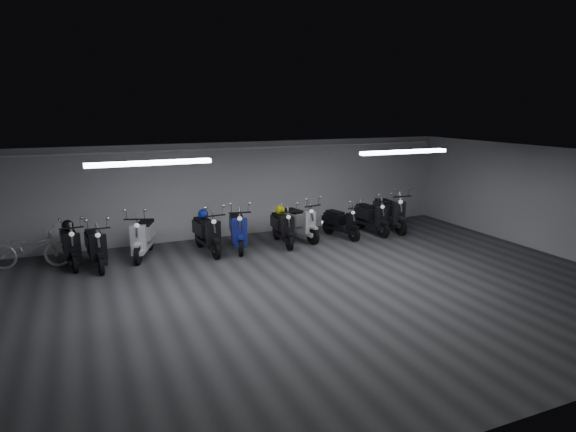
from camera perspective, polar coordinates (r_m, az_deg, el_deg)
name	(u,v)px	position (r m, az deg, el deg)	size (l,w,h in m)	color
floor	(309,290)	(10.52, 2.51, -8.67)	(14.00, 10.00, 0.01)	#323234
ceiling	(311,158)	(9.85, 2.67, 6.75)	(14.00, 10.00, 0.01)	slate
back_wall	(237,189)	(14.66, -5.97, 3.12)	(14.00, 0.01, 2.80)	#ABABAE
front_wall	(501,323)	(6.22, 23.53, -11.35)	(14.00, 0.01, 2.80)	#ABABAE
right_wall	(551,201)	(14.52, 28.33, 1.56)	(0.01, 10.00, 2.80)	#ABABAE
fluor_strip_left	(150,163)	(9.95, -15.80, 5.97)	(2.40, 0.18, 0.08)	white
fluor_strip_right	(404,152)	(12.27, 13.38, 7.29)	(2.40, 0.18, 0.08)	white
conduit	(237,148)	(14.43, -5.98, 7.85)	(0.05, 0.05, 13.60)	white
scooter_0	(70,239)	(12.97, -24.07, -2.50)	(0.60, 1.80, 1.34)	black
scooter_1	(95,240)	(12.57, -21.55, -2.67)	(0.61, 1.84, 1.37)	black
scooter_2	(143,230)	(13.07, -16.56, -1.62)	(0.64, 1.91, 1.42)	silver
scooter_3	(207,227)	(13.05, -9.44, -1.30)	(0.63, 1.90, 1.41)	black
scooter_4	(238,224)	(13.28, -5.88, -0.90)	(0.64, 1.93, 1.43)	navy
scooter_5	(283,222)	(13.67, -0.63, -0.68)	(0.59, 1.78, 1.32)	black
scooter_6	(300,217)	(14.17, 1.38, -0.10)	(0.62, 1.85, 1.37)	#BBBABF
scooter_7	(341,217)	(14.48, 6.22, -0.17)	(0.55, 1.65, 1.23)	black
scooter_8	(372,212)	(15.10, 9.72, 0.48)	(0.61, 1.82, 1.35)	black
scooter_9	(390,207)	(15.56, 11.81, 1.00)	(0.66, 1.99, 1.48)	black
bicycle	(30,244)	(13.24, -27.90, -2.95)	(0.64, 1.82, 1.18)	silver
helmet_0	(280,210)	(13.83, -0.94, 0.73)	(0.27, 0.27, 0.27)	#D0DF0D
helmet_1	(203,214)	(13.22, -9.87, 0.23)	(0.27, 0.27, 0.27)	navy
helmet_2	(68,225)	(13.15, -24.30, -1.00)	(0.27, 0.27, 0.27)	black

